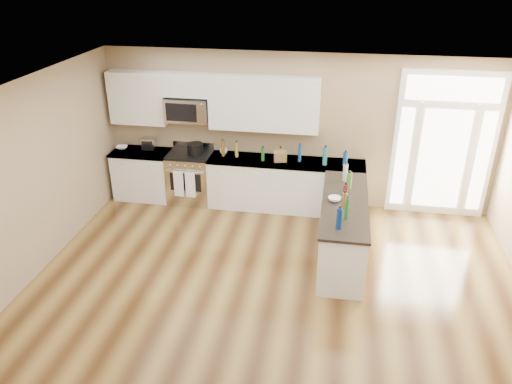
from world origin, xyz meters
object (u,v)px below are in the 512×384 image
stockpot (195,148)px  toaster_oven (149,144)px  peninsula_cabinet (343,230)px  kitchen_range (191,177)px

stockpot → toaster_oven: (-0.94, 0.13, -0.01)m
stockpot → peninsula_cabinet: bearing=-28.0°
stockpot → toaster_oven: stockpot is taller
kitchen_range → peninsula_cabinet: bearing=-26.9°
toaster_oven → peninsula_cabinet: bearing=-26.5°
peninsula_cabinet → stockpot: 3.17m
kitchen_range → stockpot: stockpot is taller
peninsula_cabinet → kitchen_range: (-2.86, 1.45, 0.04)m
kitchen_range → toaster_oven: size_ratio=4.25×
peninsula_cabinet → stockpot: bearing=152.0°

